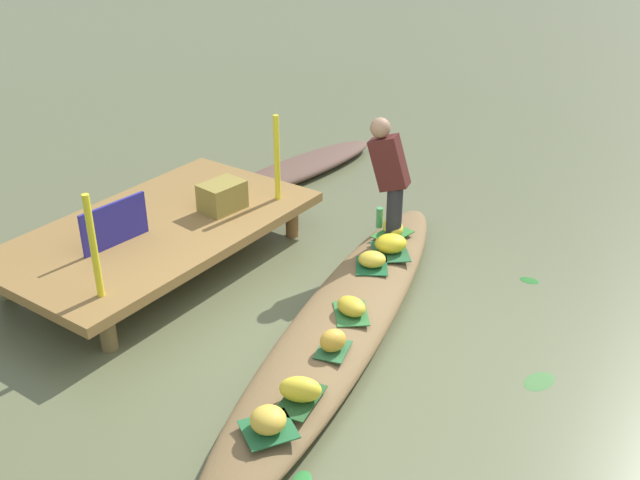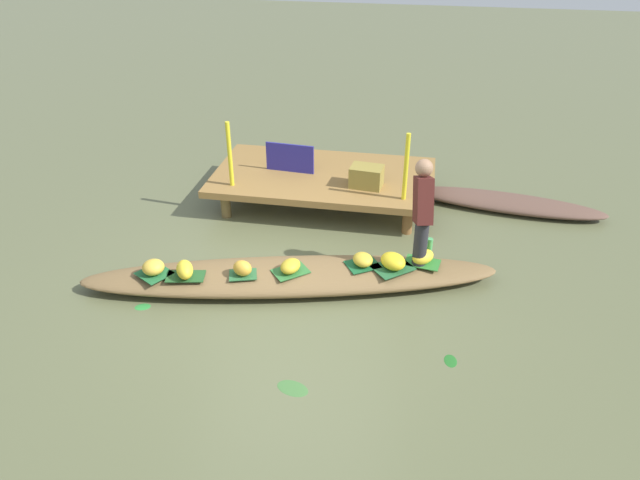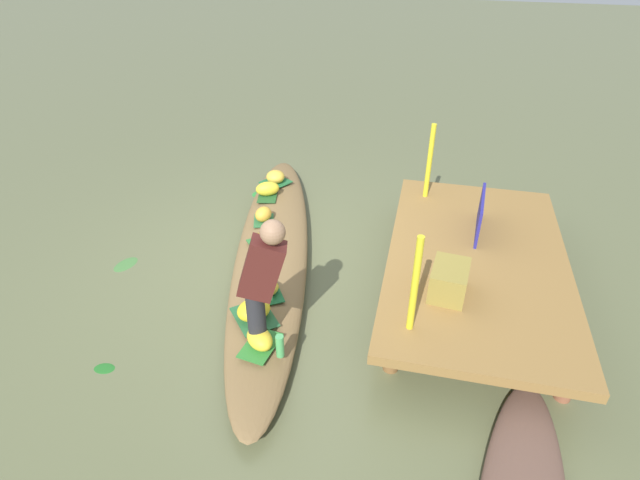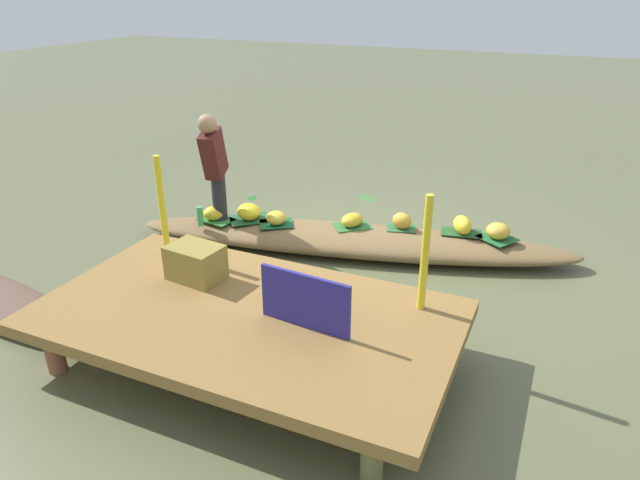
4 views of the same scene
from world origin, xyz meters
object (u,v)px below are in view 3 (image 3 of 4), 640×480
at_px(banana_bunch_3, 254,310).
at_px(produce_crate, 449,280).
at_px(banana_bunch_5, 275,177).
at_px(vendor_person, 262,278).
at_px(banana_bunch_1, 265,288).
at_px(banana_bunch_4, 263,214).
at_px(water_bottle, 280,346).
at_px(market_banner, 480,215).
at_px(vendor_boat, 272,255).
at_px(banana_bunch_6, 268,189).
at_px(banana_bunch_2, 260,339).
at_px(banana_bunch_0, 263,240).

xyz_separation_m(banana_bunch_3, produce_crate, (-0.51, 1.72, 0.25)).
distance_m(banana_bunch_5, vendor_person, 3.12).
bearing_deg(banana_bunch_1, banana_bunch_4, -161.08).
bearing_deg(banana_bunch_1, banana_bunch_3, 0.27).
xyz_separation_m(banana_bunch_4, water_bottle, (2.07, 0.83, 0.02)).
distance_m(banana_bunch_5, market_banner, 2.83).
xyz_separation_m(banana_bunch_1, market_banner, (-1.32, 2.02, 0.33)).
height_order(banana_bunch_5, produce_crate, produce_crate).
height_order(vendor_person, market_banner, vendor_person).
xyz_separation_m(banana_bunch_3, market_banner, (-1.67, 2.02, 0.31)).
xyz_separation_m(banana_bunch_1, banana_bunch_5, (-2.32, -0.61, 0.01)).
bearing_deg(banana_bunch_5, banana_bunch_3, 12.84).
height_order(banana_bunch_1, produce_crate, produce_crate).
bearing_deg(banana_bunch_1, water_bottle, 26.42).
height_order(vendor_boat, banana_bunch_5, banana_bunch_5).
bearing_deg(banana_bunch_3, banana_bunch_6, -165.31).
height_order(banana_bunch_3, market_banner, market_banner).
xyz_separation_m(banana_bunch_2, produce_crate, (-0.85, 1.55, 0.26)).
distance_m(banana_bunch_6, water_bottle, 2.87).
xyz_separation_m(banana_bunch_0, vendor_person, (1.42, 0.50, 0.63)).
xyz_separation_m(banana_bunch_0, banana_bunch_3, (1.15, 0.29, 0.02)).
xyz_separation_m(vendor_boat, banana_bunch_0, (0.02, -0.09, 0.20)).
height_order(banana_bunch_1, banana_bunch_3, banana_bunch_3).
height_order(banana_bunch_2, banana_bunch_6, banana_bunch_6).
xyz_separation_m(banana_bunch_2, banana_bunch_4, (-2.00, -0.62, 0.01)).
height_order(vendor_boat, banana_bunch_2, banana_bunch_2).
height_order(banana_bunch_6, produce_crate, produce_crate).
height_order(banana_bunch_0, banana_bunch_1, same).
height_order(banana_bunch_3, banana_bunch_4, same).
bearing_deg(banana_bunch_5, vendor_boat, 15.20).
xyz_separation_m(banana_bunch_2, vendor_person, (-0.06, 0.04, 0.62)).
bearing_deg(banana_bunch_0, vendor_boat, 103.53).
distance_m(banana_bunch_3, market_banner, 2.64).
bearing_deg(vendor_boat, banana_bunch_0, -89.59).
relative_size(banana_bunch_3, banana_bunch_6, 1.03).
bearing_deg(vendor_person, banana_bunch_3, -142.89).
height_order(banana_bunch_5, market_banner, market_banner).
bearing_deg(banana_bunch_2, banana_bunch_1, -165.96).
bearing_deg(banana_bunch_4, vendor_boat, 26.90).
height_order(banana_bunch_3, produce_crate, produce_crate).
relative_size(banana_bunch_6, produce_crate, 0.70).
distance_m(banana_bunch_3, vendor_person, 0.70).
height_order(banana_bunch_1, banana_bunch_5, banana_bunch_5).
xyz_separation_m(banana_bunch_1, water_bottle, (0.75, 0.37, 0.03)).
height_order(water_bottle, market_banner, market_banner).
height_order(vendor_person, produce_crate, vendor_person).
height_order(vendor_boat, produce_crate, produce_crate).
distance_m(banana_bunch_6, market_banner, 2.71).
relative_size(vendor_boat, banana_bunch_0, 17.44).
bearing_deg(vendor_boat, banana_bunch_3, -3.37).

